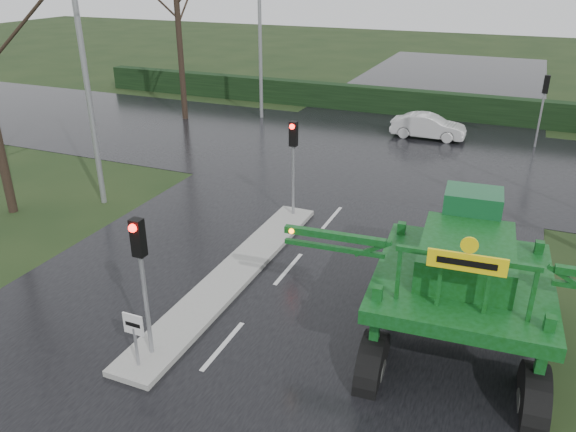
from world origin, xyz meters
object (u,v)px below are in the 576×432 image
at_px(traffic_signal_far, 544,95).
at_px(crop_sprayer, 380,282).
at_px(traffic_signal_near, 140,259).
at_px(traffic_signal_mid, 293,148).
at_px(street_light_left_near, 87,40).
at_px(street_light_left_far, 265,10).
at_px(white_sedan, 427,138).
at_px(keep_left_sign, 134,332).

distance_m(traffic_signal_far, crop_sprayer, 19.53).
xyz_separation_m(traffic_signal_near, traffic_signal_far, (7.80, 21.02, 0.00)).
relative_size(traffic_signal_mid, street_light_left_near, 0.35).
bearing_deg(traffic_signal_near, street_light_left_far, 108.17).
bearing_deg(crop_sprayer, street_light_left_far, 117.22).
relative_size(street_light_left_near, white_sedan, 2.66).
xyz_separation_m(street_light_left_near, street_light_left_far, (0.00, 14.00, 0.00)).
xyz_separation_m(traffic_signal_far, white_sedan, (-5.20, -0.53, -2.59)).
height_order(traffic_signal_far, white_sedan, traffic_signal_far).
relative_size(street_light_left_near, street_light_left_far, 1.00).
xyz_separation_m(traffic_signal_mid, traffic_signal_far, (7.80, 12.52, 0.00)).
bearing_deg(white_sedan, crop_sprayer, -173.61).
distance_m(traffic_signal_mid, crop_sprayer, 8.30).
bearing_deg(traffic_signal_near, traffic_signal_far, 69.64).
bearing_deg(traffic_signal_far, street_light_left_far, 0.03).
relative_size(street_light_left_near, crop_sprayer, 1.21).
height_order(keep_left_sign, traffic_signal_mid, traffic_signal_mid).
distance_m(traffic_signal_near, traffic_signal_mid, 8.50).
height_order(traffic_signal_far, street_light_left_far, street_light_left_far).
relative_size(keep_left_sign, street_light_left_far, 0.14).
relative_size(traffic_signal_far, street_light_left_near, 0.35).
distance_m(traffic_signal_near, traffic_signal_far, 22.42).
bearing_deg(street_light_left_near, white_sedan, 54.85).
xyz_separation_m(keep_left_sign, white_sedan, (2.60, 20.98, -1.06)).
bearing_deg(street_light_left_far, keep_left_sign, -72.22).
xyz_separation_m(traffic_signal_near, traffic_signal_mid, (0.00, 8.50, 0.00)).
xyz_separation_m(traffic_signal_mid, white_sedan, (2.60, 11.99, -2.59)).
distance_m(keep_left_sign, street_light_left_far, 23.11).
bearing_deg(traffic_signal_mid, traffic_signal_near, -90.00).
bearing_deg(white_sedan, street_light_left_near, 144.59).
distance_m(traffic_signal_far, street_light_left_near, 20.58).
distance_m(traffic_signal_near, crop_sprayer, 5.10).
bearing_deg(white_sedan, street_light_left_far, 86.61).
relative_size(traffic_signal_far, white_sedan, 0.94).
bearing_deg(traffic_signal_mid, keep_left_sign, -90.00).
distance_m(keep_left_sign, crop_sprayer, 5.39).
xyz_separation_m(keep_left_sign, traffic_signal_near, (0.00, 0.49, 1.53)).
bearing_deg(traffic_signal_near, street_light_left_near, 134.53).
bearing_deg(street_light_left_near, crop_sprayer, -24.34).
xyz_separation_m(traffic_signal_mid, street_light_left_far, (-6.89, 12.51, 3.40)).
relative_size(traffic_signal_near, street_light_left_near, 0.35).
xyz_separation_m(keep_left_sign, street_light_left_near, (-6.89, 7.50, 4.93)).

